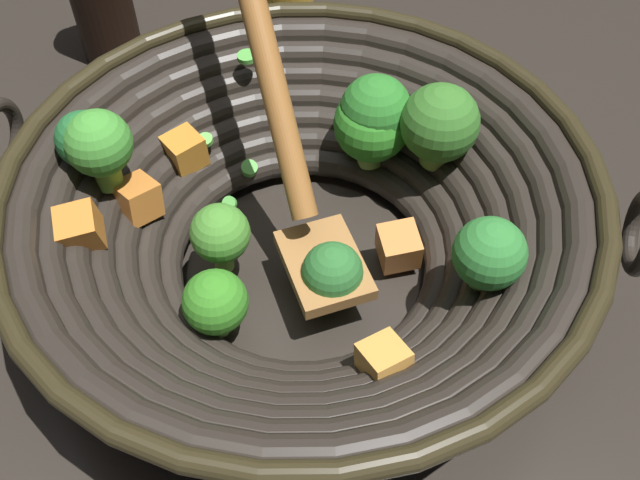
# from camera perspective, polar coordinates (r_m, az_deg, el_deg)

# --- Properties ---
(ground_plane) EXTENTS (4.00, 4.00, 0.00)m
(ground_plane) POSITION_cam_1_polar(r_m,az_deg,el_deg) (0.54, -1.25, -2.73)
(ground_plane) COLOR #28231E
(wok) EXTENTS (0.40, 0.40, 0.27)m
(wok) POSITION_cam_1_polar(r_m,az_deg,el_deg) (0.49, -1.29, 2.15)
(wok) COLOR black
(wok) RESTS_ON ground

